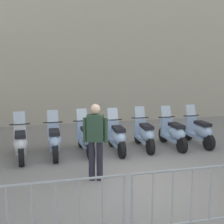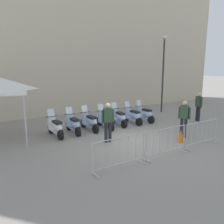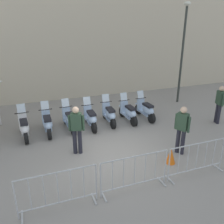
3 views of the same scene
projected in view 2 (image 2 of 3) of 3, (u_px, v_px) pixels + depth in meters
The scene contains 17 objects.
ground_plane at pixel (134, 141), 9.79m from camera, with size 120.00×120.00×0.00m, color gray.
building_facade at pixel (63, 2), 15.09m from camera, with size 28.00×2.40×15.07m, color beige.
motorcycle_0 at pixel (56, 127), 10.34m from camera, with size 0.71×1.71×1.24m.
motorcycle_1 at pixel (74, 125), 10.85m from camera, with size 0.64×1.72×1.24m.
motorcycle_2 at pixel (90, 122), 11.35m from camera, with size 0.72×1.70×1.24m.
motorcycle_3 at pixel (106, 120), 11.75m from camera, with size 0.64×1.72×1.24m.
motorcycle_4 at pixel (119, 118), 12.30m from camera, with size 0.61×1.72×1.24m.
motorcycle_5 at pixel (133, 116), 12.70m from camera, with size 0.69×1.71×1.24m.
motorcycle_6 at pixel (145, 114), 13.20m from camera, with size 0.70×1.71×1.24m.
barrier_segment_0 at pixel (120, 154), 7.03m from camera, with size 1.92×0.75×1.07m.
barrier_segment_1 at pixel (166, 142), 8.07m from camera, with size 1.92×0.75×1.07m.
barrier_segment_2 at pixel (202, 134), 9.11m from camera, with size 1.92×0.75×1.07m.
street_lamp at pixel (163, 67), 15.55m from camera, with size 0.36×0.36×5.31m.
officer_near_row_end at pixel (199, 105), 13.24m from camera, with size 0.23×0.55×1.73m.
officer_mid_plaza at pixel (184, 117), 10.20m from camera, with size 0.40×0.45×1.73m.
officer_by_barriers at pixel (108, 120), 9.52m from camera, with size 0.54×0.27×1.73m.
traffic_cone at pixel (181, 136), 9.64m from camera, with size 0.32×0.32×0.55m, color orange.
Camera 2 is at (-4.33, -8.32, 3.22)m, focal length 35.56 mm.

